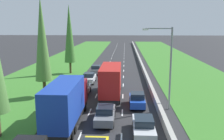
{
  "coord_description": "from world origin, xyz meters",
  "views": [
    {
      "loc": [
        1.97,
        -3.64,
        9.25
      ],
      "look_at": [
        -0.42,
        41.09,
        0.84
      ],
      "focal_mm": 38.97,
      "sensor_mm": 36.0,
      "label": 1
    }
  ],
  "objects_px": {
    "grey_hatchback_left_lane": "(96,70)",
    "grey_sedan_centre_lane": "(105,114)",
    "red_box_truck_centre_lane": "(111,80)",
    "blue_hatchback_centre_lane": "(113,75)",
    "street_light_mast": "(168,63)",
    "white_sedan_left_lane_fourth": "(89,78)",
    "blue_hatchback_right_lane": "(137,100)",
    "poplar_tree_third": "(69,34)",
    "blue_box_truck_left_lane": "(67,102)",
    "white_sedan_left_lane": "(82,89)",
    "poplar_tree_second": "(42,40)",
    "red_hatchback_centre_lane": "(114,69)",
    "silver_sedan_right_lane": "(144,126)"
  },
  "relations": [
    {
      "from": "blue_hatchback_right_lane",
      "to": "poplar_tree_third",
      "type": "bearing_deg",
      "value": 122.26
    },
    {
      "from": "red_hatchback_centre_lane",
      "to": "blue_hatchback_right_lane",
      "type": "relative_size",
      "value": 1.0
    },
    {
      "from": "red_box_truck_centre_lane",
      "to": "blue_hatchback_centre_lane",
      "type": "distance_m",
      "value": 9.91
    },
    {
      "from": "white_sedan_left_lane",
      "to": "blue_hatchback_right_lane",
      "type": "height_order",
      "value": "blue_hatchback_right_lane"
    },
    {
      "from": "white_sedan_left_lane",
      "to": "poplar_tree_third",
      "type": "xyz_separation_m",
      "value": [
        -4.77,
        14.15,
        6.72
      ]
    },
    {
      "from": "blue_box_truck_left_lane",
      "to": "blue_hatchback_centre_lane",
      "type": "bearing_deg",
      "value": 80.11
    },
    {
      "from": "poplar_tree_second",
      "to": "red_box_truck_centre_lane",
      "type": "bearing_deg",
      "value": 2.75
    },
    {
      "from": "grey_sedan_centre_lane",
      "to": "poplar_tree_third",
      "type": "bearing_deg",
      "value": 110.2
    },
    {
      "from": "blue_hatchback_right_lane",
      "to": "grey_sedan_centre_lane",
      "type": "bearing_deg",
      "value": -125.58
    },
    {
      "from": "silver_sedan_right_lane",
      "to": "white_sedan_left_lane",
      "type": "xyz_separation_m",
      "value": [
        -7.27,
        11.86,
        0.0
      ]
    },
    {
      "from": "blue_hatchback_centre_lane",
      "to": "blue_hatchback_right_lane",
      "type": "distance_m",
      "value": 14.1
    },
    {
      "from": "white_sedan_left_lane",
      "to": "grey_sedan_centre_lane",
      "type": "distance_m",
      "value": 9.93
    },
    {
      "from": "red_hatchback_centre_lane",
      "to": "poplar_tree_third",
      "type": "distance_m",
      "value": 10.76
    },
    {
      "from": "blue_hatchback_centre_lane",
      "to": "blue_box_truck_left_lane",
      "type": "bearing_deg",
      "value": -99.89
    },
    {
      "from": "poplar_tree_second",
      "to": "blue_box_truck_left_lane",
      "type": "bearing_deg",
      "value": -60.0
    },
    {
      "from": "red_hatchback_centre_lane",
      "to": "street_light_mast",
      "type": "relative_size",
      "value": 0.43
    },
    {
      "from": "blue_hatchback_centre_lane",
      "to": "white_sedan_left_lane",
      "type": "bearing_deg",
      "value": -111.54
    },
    {
      "from": "grey_hatchback_left_lane",
      "to": "red_box_truck_centre_lane",
      "type": "bearing_deg",
      "value": -75.71
    },
    {
      "from": "white_sedan_left_lane_fourth",
      "to": "grey_sedan_centre_lane",
      "type": "bearing_deg",
      "value": -76.29
    },
    {
      "from": "red_hatchback_centre_lane",
      "to": "blue_hatchback_right_lane",
      "type": "height_order",
      "value": "same"
    },
    {
      "from": "white_sedan_left_lane",
      "to": "grey_hatchback_left_lane",
      "type": "relative_size",
      "value": 1.15
    },
    {
      "from": "white_sedan_left_lane",
      "to": "red_hatchback_centre_lane",
      "type": "bearing_deg",
      "value": 75.65
    },
    {
      "from": "grey_sedan_centre_lane",
      "to": "poplar_tree_second",
      "type": "bearing_deg",
      "value": 136.94
    },
    {
      "from": "poplar_tree_third",
      "to": "red_box_truck_centre_lane",
      "type": "bearing_deg",
      "value": -59.83
    },
    {
      "from": "red_hatchback_centre_lane",
      "to": "blue_box_truck_left_lane",
      "type": "bearing_deg",
      "value": -97.97
    },
    {
      "from": "blue_box_truck_left_lane",
      "to": "blue_hatchback_centre_lane",
      "type": "relative_size",
      "value": 2.41
    },
    {
      "from": "grey_hatchback_left_lane",
      "to": "blue_hatchback_right_lane",
      "type": "bearing_deg",
      "value": -69.47
    },
    {
      "from": "red_hatchback_centre_lane",
      "to": "white_sedan_left_lane_fourth",
      "type": "bearing_deg",
      "value": -115.95
    },
    {
      "from": "grey_hatchback_left_lane",
      "to": "grey_sedan_centre_lane",
      "type": "bearing_deg",
      "value": -81.08
    },
    {
      "from": "poplar_tree_second",
      "to": "white_sedan_left_lane",
      "type": "bearing_deg",
      "value": 13.96
    },
    {
      "from": "blue_hatchback_centre_lane",
      "to": "street_light_mast",
      "type": "relative_size",
      "value": 0.43
    },
    {
      "from": "poplar_tree_second",
      "to": "street_light_mast",
      "type": "xyz_separation_m",
      "value": [
        14.96,
        -4.02,
        -2.15
      ]
    },
    {
      "from": "blue_hatchback_right_lane",
      "to": "street_light_mast",
      "type": "height_order",
      "value": "street_light_mast"
    },
    {
      "from": "street_light_mast",
      "to": "poplar_tree_third",
      "type": "bearing_deg",
      "value": 127.76
    },
    {
      "from": "street_light_mast",
      "to": "white_sedan_left_lane",
      "type": "bearing_deg",
      "value": 153.02
    },
    {
      "from": "grey_sedan_centre_lane",
      "to": "white_sedan_left_lane_fourth",
      "type": "xyz_separation_m",
      "value": [
        -3.86,
        15.84,
        0.0
      ]
    },
    {
      "from": "silver_sedan_right_lane",
      "to": "blue_hatchback_right_lane",
      "type": "relative_size",
      "value": 1.15
    },
    {
      "from": "street_light_mast",
      "to": "blue_hatchback_centre_lane",
      "type": "bearing_deg",
      "value": 115.0
    },
    {
      "from": "silver_sedan_right_lane",
      "to": "blue_hatchback_right_lane",
      "type": "height_order",
      "value": "blue_hatchback_right_lane"
    },
    {
      "from": "red_box_truck_centre_lane",
      "to": "poplar_tree_third",
      "type": "distance_m",
      "value": 18.06
    },
    {
      "from": "blue_hatchback_centre_lane",
      "to": "poplar_tree_third",
      "type": "height_order",
      "value": "poplar_tree_third"
    },
    {
      "from": "blue_hatchback_right_lane",
      "to": "poplar_tree_second",
      "type": "height_order",
      "value": "poplar_tree_second"
    },
    {
      "from": "white_sedan_left_lane",
      "to": "grey_sedan_centre_lane",
      "type": "relative_size",
      "value": 1.0
    },
    {
      "from": "red_box_truck_centre_lane",
      "to": "poplar_tree_second",
      "type": "bearing_deg",
      "value": -177.25
    },
    {
      "from": "blue_box_truck_left_lane",
      "to": "grey_sedan_centre_lane",
      "type": "bearing_deg",
      "value": 11.14
    },
    {
      "from": "blue_box_truck_left_lane",
      "to": "street_light_mast",
      "type": "distance_m",
      "value": 11.4
    },
    {
      "from": "white_sedan_left_lane_fourth",
      "to": "red_box_truck_centre_lane",
      "type": "height_order",
      "value": "red_box_truck_centre_lane"
    },
    {
      "from": "blue_hatchback_right_lane",
      "to": "poplar_tree_third",
      "type": "distance_m",
      "value": 23.17
    },
    {
      "from": "blue_box_truck_left_lane",
      "to": "silver_sedan_right_lane",
      "type": "bearing_deg",
      "value": -15.91
    },
    {
      "from": "white_sedan_left_lane",
      "to": "poplar_tree_third",
      "type": "relative_size",
      "value": 0.35
    }
  ]
}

